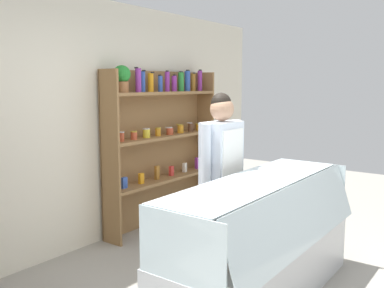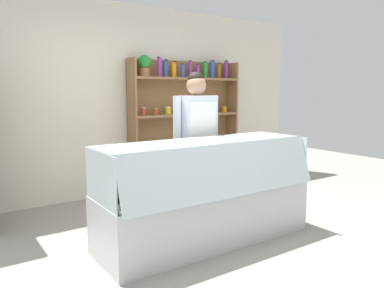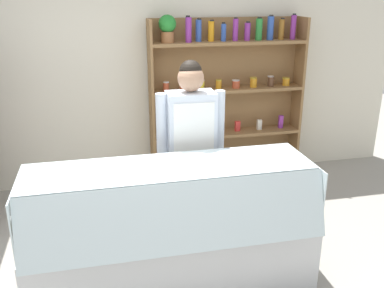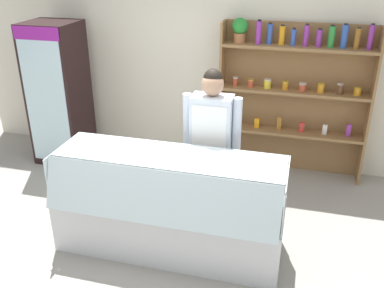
{
  "view_description": "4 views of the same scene",
  "coord_description": "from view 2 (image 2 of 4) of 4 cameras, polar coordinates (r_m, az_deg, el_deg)",
  "views": [
    {
      "loc": [
        -2.93,
        -1.51,
        1.78
      ],
      "look_at": [
        0.18,
        0.79,
        1.24
      ],
      "focal_mm": 40.0,
      "sensor_mm": 36.0,
      "label": 1
    },
    {
      "loc": [
        -2.02,
        -2.86,
        1.49
      ],
      "look_at": [
        0.21,
        0.42,
        0.92
      ],
      "focal_mm": 35.0,
      "sensor_mm": 36.0,
      "label": 2
    },
    {
      "loc": [
        -0.36,
        -2.81,
        2.25
      ],
      "look_at": [
        0.45,
        0.77,
        0.91
      ],
      "focal_mm": 40.0,
      "sensor_mm": 36.0,
      "label": 3
    },
    {
      "loc": [
        1.23,
        -3.28,
        2.76
      ],
      "look_at": [
        0.19,
        0.65,
        0.87
      ],
      "focal_mm": 40.0,
      "sensor_mm": 36.0,
      "label": 4
    }
  ],
  "objects": [
    {
      "name": "ground_plane",
      "position": [
        3.8,
        0.93,
        -14.96
      ],
      "size": [
        12.0,
        12.0,
        0.0
      ],
      "primitive_type": "plane",
      "color": "gray"
    },
    {
      "name": "shelving_unit",
      "position": [
        5.79,
        -1.38,
        4.41
      ],
      "size": [
        1.84,
        0.29,
        1.99
      ],
      "color": "olive",
      "rests_on": "ground"
    },
    {
      "name": "back_wall",
      "position": [
        5.43,
        -12.5,
        6.45
      ],
      "size": [
        6.8,
        0.1,
        2.7
      ],
      "primitive_type": "cube",
      "color": "silver",
      "rests_on": "ground"
    },
    {
      "name": "shop_clerk",
      "position": [
        4.25,
        0.69,
        1.64
      ],
      "size": [
        0.6,
        0.25,
        1.7
      ],
      "color": "#2D2D38",
      "rests_on": "ground"
    },
    {
      "name": "deli_display_case",
      "position": [
        3.78,
        2.09,
        -10.01
      ],
      "size": [
        2.18,
        0.78,
        1.01
      ],
      "color": "silver",
      "rests_on": "ground"
    }
  ]
}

